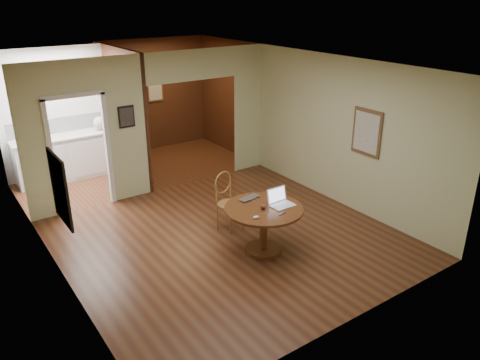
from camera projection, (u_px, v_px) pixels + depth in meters
floor at (230, 239)px, 7.56m from camera, size 5.00×5.00×0.00m
room_shell at (122, 125)px, 9.18m from camera, size 5.20×7.50×5.00m
dining_table at (264, 219)px, 7.04m from camera, size 1.18×1.18×0.74m
chair at (227, 198)px, 7.75m from camera, size 0.50×0.50×0.99m
open_laptop at (280, 200)px, 7.04m from camera, size 0.35×0.30×0.25m
closed_laptop at (252, 199)px, 7.21m from camera, size 0.38×0.28×0.03m
mouse at (256, 217)px, 6.62m from camera, size 0.10×0.07×0.04m
wine_glass at (263, 207)px, 6.88m from camera, size 0.08×0.08×0.09m
pen at (283, 214)px, 6.75m from camera, size 0.15×0.03×0.01m
kitchen_cabinet at (66, 157)px, 9.86m from camera, size 2.06×0.60×0.94m
grocery_bag at (100, 123)px, 10.05m from camera, size 0.37×0.35×0.29m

